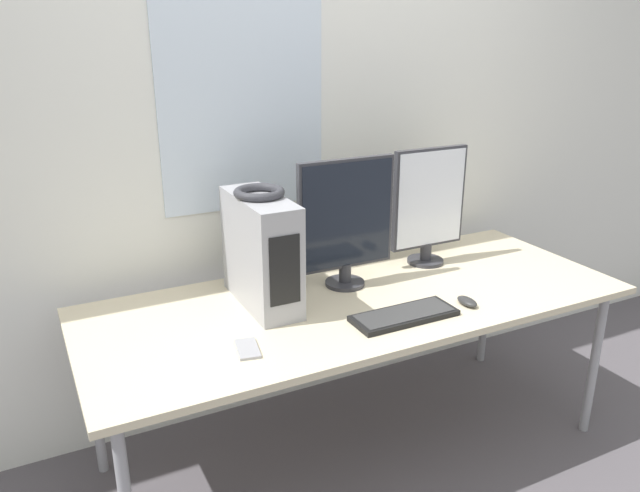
% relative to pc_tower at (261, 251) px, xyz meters
% --- Properties ---
extents(wall_back, '(8.00, 0.07, 2.70)m').
position_rel_pc_tower_xyz_m(wall_back, '(0.36, 0.44, 0.41)').
color(wall_back, silver).
rests_on(wall_back, ground_plane).
extents(desk, '(2.17, 0.87, 0.73)m').
position_rel_pc_tower_xyz_m(desk, '(0.36, -0.13, -0.26)').
color(desk, beige).
rests_on(desk, ground_plane).
extents(pc_tower, '(0.17, 0.45, 0.43)m').
position_rel_pc_tower_xyz_m(pc_tower, '(0.00, 0.00, 0.00)').
color(pc_tower, '#9E9EA3').
rests_on(pc_tower, desk).
extents(headphones, '(0.19, 0.19, 0.03)m').
position_rel_pc_tower_xyz_m(headphones, '(0.00, 0.00, 0.23)').
color(headphones, '#333338').
rests_on(headphones, pc_tower).
extents(monitor_main, '(0.42, 0.17, 0.54)m').
position_rel_pc_tower_xyz_m(monitor_main, '(0.37, 0.01, 0.07)').
color(monitor_main, '#333338').
rests_on(monitor_main, desk).
extents(monitor_right_near, '(0.37, 0.17, 0.53)m').
position_rel_pc_tower_xyz_m(monitor_right_near, '(0.83, 0.07, 0.06)').
color(monitor_right_near, '#333338').
rests_on(monitor_right_near, desk).
extents(keyboard, '(0.40, 0.15, 0.02)m').
position_rel_pc_tower_xyz_m(keyboard, '(0.42, -0.37, -0.20)').
color(keyboard, black).
rests_on(keyboard, desk).
extents(mouse, '(0.05, 0.10, 0.03)m').
position_rel_pc_tower_xyz_m(mouse, '(0.70, -0.38, -0.20)').
color(mouse, '#2D2D2D').
rests_on(mouse, desk).
extents(cell_phone, '(0.10, 0.15, 0.01)m').
position_rel_pc_tower_xyz_m(cell_phone, '(-0.19, -0.33, -0.21)').
color(cell_phone, '#99999E').
rests_on(cell_phone, desk).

